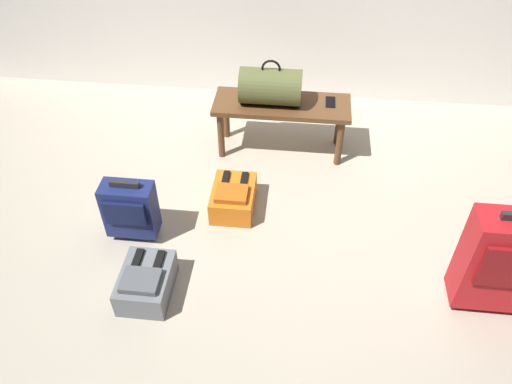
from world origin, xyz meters
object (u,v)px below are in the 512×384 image
duffel_bag_olive (271,86)px  backpack_grey (146,282)px  bench (282,111)px  backpack_orange (233,198)px  suitcase_upright_red (506,261)px  suitcase_small_navy (130,209)px  cell_phone (330,102)px

duffel_bag_olive → backpack_grey: bearing=-112.0°
bench → backpack_orange: size_ratio=2.63×
suitcase_upright_red → backpack_orange: suitcase_upright_red is taller
suitcase_small_navy → backpack_orange: (0.60, 0.32, -0.15)m
suitcase_upright_red → suitcase_small_navy: 2.17m
bench → suitcase_small_navy: (-0.87, -1.01, -0.12)m
suitcase_upright_red → cell_phone: bearing=124.6°
bench → suitcase_upright_red: bearing=-45.6°
duffel_bag_olive → suitcase_small_navy: 1.32m
suitcase_small_navy → backpack_orange: 0.69m
suitcase_small_navy → suitcase_upright_red: bearing=-7.7°
duffel_bag_olive → backpack_orange: 0.85m
backpack_grey → suitcase_upright_red: bearing=4.1°
suitcase_small_navy → backpack_orange: bearing=28.5°
backpack_grey → duffel_bag_olive: bearing=68.0°
bench → cell_phone: size_ratio=6.94×
duffel_bag_olive → cell_phone: (0.44, 0.04, -0.13)m
bench → suitcase_small_navy: 1.34m
duffel_bag_olive → suitcase_small_navy: bearing=-127.6°
duffel_bag_olive → cell_phone: size_ratio=3.06×
cell_phone → suitcase_upright_red: size_ratio=0.20×
suitcase_upright_red → backpack_orange: (-1.55, 0.61, -0.27)m
suitcase_upright_red → backpack_grey: 1.97m
duffel_bag_olive → backpack_grey: 1.63m
bench → suitcase_small_navy: bearing=-130.5°
suitcase_upright_red → backpack_grey: bearing=-175.9°
bench → cell_phone: 0.36m
bench → duffel_bag_olive: (-0.09, 0.00, 0.20)m
backpack_orange → suitcase_upright_red: bearing=-21.6°
bench → cell_phone: cell_phone is taller
duffel_bag_olive → suitcase_upright_red: 1.90m
duffel_bag_olive → cell_phone: bearing=5.6°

